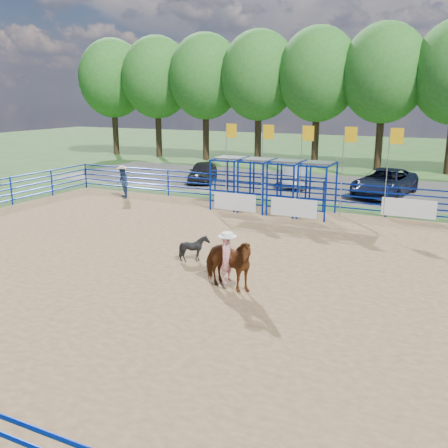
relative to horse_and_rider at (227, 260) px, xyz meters
The scene contains 12 objects.
ground 1.70m from the horse_and_rider, 97.22° to the left, with size 120.00×120.00×0.00m, color #345C24.
arena_dirt 1.69m from the horse_and_rider, 97.22° to the left, with size 30.00×20.00×0.02m, color #94724A.
gravel_strip 18.44m from the horse_and_rider, 90.56° to the left, with size 40.00×10.00×0.01m, color slate.
horse_and_rider is the anchor object (origin of this frame).
calf 2.84m from the horse_and_rider, 139.16° to the left, with size 0.74×0.84×0.92m, color black.
spectator_cowboy 14.73m from the horse_and_rider, 138.76° to the left, with size 1.03×1.06×1.77m.
car_a 19.09m from the horse_and_rider, 120.35° to the left, with size 1.59×3.95×1.35m, color black.
car_b 17.87m from the horse_and_rider, 101.46° to the left, with size 1.37×3.93×1.29m, color gray.
car_c 16.96m from the horse_and_rider, 83.51° to the left, with size 2.54×5.51×1.53m, color black.
perimeter_fence 1.44m from the horse_and_rider, 97.22° to the left, with size 30.10×20.10×1.50m.
chute_assembly 10.47m from the horse_and_rider, 101.46° to the left, with size 19.32×2.41×4.20m.
treeline 28.21m from the horse_and_rider, 90.38° to the left, with size 56.40×6.40×11.24m.
Camera 1 is at (6.11, -13.88, 5.54)m, focal length 40.00 mm.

